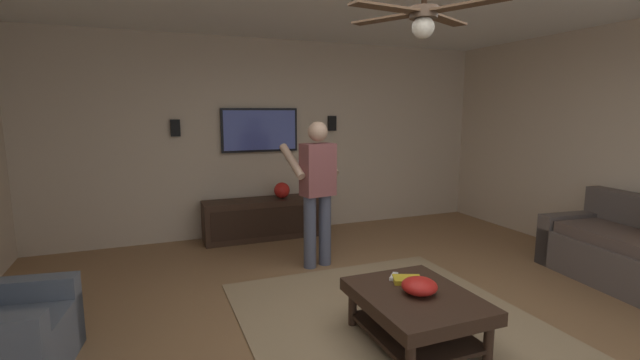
{
  "coord_description": "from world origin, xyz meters",
  "views": [
    {
      "loc": [
        -2.88,
        1.74,
        1.75
      ],
      "look_at": [
        0.93,
        0.22,
        1.1
      ],
      "focal_mm": 24.34,
      "sensor_mm": 36.0,
      "label": 1
    }
  ],
  "objects": [
    {
      "name": "tv",
      "position": [
        3.09,
        0.26,
        1.49
      ],
      "size": [
        0.05,
        1.08,
        0.61
      ],
      "rotation": [
        0.0,
        0.0,
        3.14
      ],
      "color": "black"
    },
    {
      "name": "remote_white",
      "position": [
        0.03,
        -0.07,
        0.41
      ],
      "size": [
        0.14,
        0.14,
        0.02
      ],
      "primitive_type": "cube",
      "rotation": [
        0.0,
        0.0,
        2.38
      ],
      "color": "white",
      "rests_on": "coffee_table"
    },
    {
      "name": "wall_speaker_left",
      "position": [
        3.1,
        -0.84,
        1.57
      ],
      "size": [
        0.06,
        0.12,
        0.22
      ],
      "primitive_type": "cube",
      "color": "black"
    },
    {
      "name": "vase_round",
      "position": [
        2.84,
        0.03,
        0.66
      ],
      "size": [
        0.22,
        0.22,
        0.22
      ],
      "primitive_type": "sphere",
      "color": "red",
      "rests_on": "media_console"
    },
    {
      "name": "media_console",
      "position": [
        2.85,
        0.26,
        0.28
      ],
      "size": [
        0.45,
        1.7,
        0.55
      ],
      "rotation": [
        0.0,
        0.0,
        3.14
      ],
      "color": "#332116",
      "rests_on": "ground"
    },
    {
      "name": "book",
      "position": [
        -0.08,
        -0.13,
        0.42
      ],
      "size": [
        0.23,
        0.27,
        0.04
      ],
      "primitive_type": "cube",
      "rotation": [
        0.0,
        0.0,
        4.3
      ],
      "color": "gold",
      "rests_on": "coffee_table"
    },
    {
      "name": "ground_plane",
      "position": [
        0.0,
        0.0,
        0.0
      ],
      "size": [
        7.85,
        7.85,
        0.0
      ],
      "primitive_type": "plane",
      "color": "olive"
    },
    {
      "name": "wall_speaker_right",
      "position": [
        3.1,
        1.38,
        1.53
      ],
      "size": [
        0.06,
        0.12,
        0.22
      ],
      "primitive_type": "cube",
      "color": "black"
    },
    {
      "name": "area_rug",
      "position": [
        -0.1,
        -0.07,
        0.01
      ],
      "size": [
        2.9,
        2.37,
        0.01
      ],
      "primitive_type": "cube",
      "color": "#9E8460",
      "rests_on": "ground"
    },
    {
      "name": "person_standing",
      "position": [
        1.56,
        0.01,
        0.93
      ],
      "size": [
        0.6,
        0.61,
        1.64
      ],
      "rotation": [
        0.0,
        0.0,
        0.18
      ],
      "color": "#4C5166",
      "rests_on": "ground"
    },
    {
      "name": "wall_back_tv",
      "position": [
        3.18,
        0.0,
        1.37
      ],
      "size": [
        0.1,
        6.74,
        2.74
      ],
      "primitive_type": "cube",
      "color": "#C6B299",
      "rests_on": "ground"
    },
    {
      "name": "coffee_table",
      "position": [
        -0.3,
        -0.07,
        0.3
      ],
      "size": [
        1.0,
        0.8,
        0.4
      ],
      "color": "#332116",
      "rests_on": "ground"
    },
    {
      "name": "bowl",
      "position": [
        -0.31,
        -0.09,
        0.46
      ],
      "size": [
        0.27,
        0.27,
        0.12
      ],
      "primitive_type": "ellipsoid",
      "color": "red",
      "rests_on": "coffee_table"
    },
    {
      "name": "ceiling_fan",
      "position": [
        -0.15,
        -0.13,
        2.41
      ],
      "size": [
        1.14,
        1.17,
        0.46
      ],
      "color": "#4C3828"
    }
  ]
}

